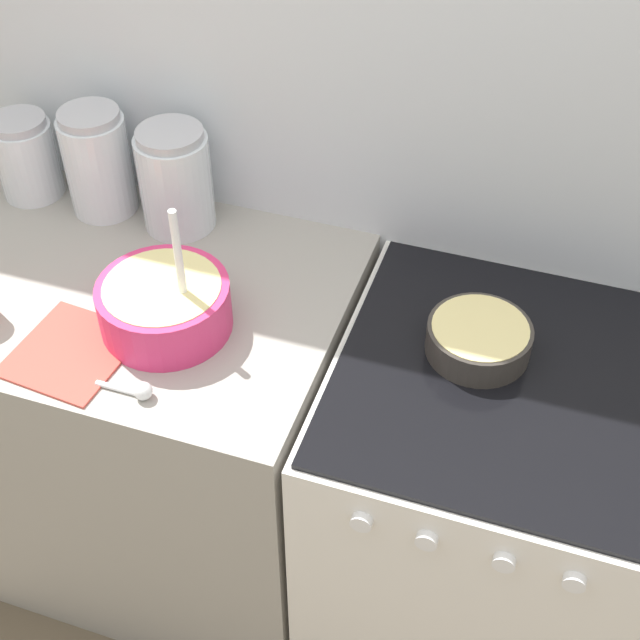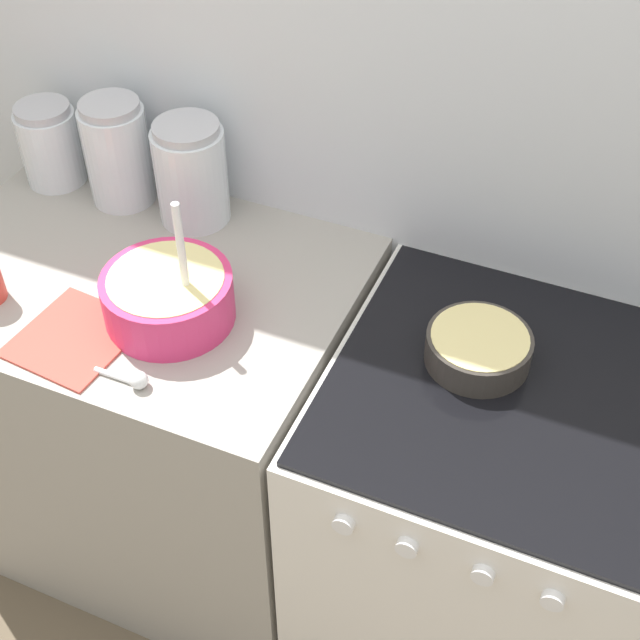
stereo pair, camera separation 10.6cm
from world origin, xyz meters
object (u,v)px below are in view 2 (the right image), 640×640
Objects in this scene: stove at (475,526)px; baking_pan at (478,348)px; mixing_bowl at (168,295)px; storage_jar_middle at (118,159)px; storage_jar_right at (192,179)px; storage_jar_left at (51,149)px.

stove is 4.51× the size of baking_pan.
mixing_bowl is 1.18× the size of storage_jar_middle.
mixing_bowl is at bearing -168.14° from baking_pan.
baking_pan is at bearing -11.90° from storage_jar_middle.
mixing_bowl reaches higher than stove.
stove is at bearing -16.92° from storage_jar_right.
storage_jar_middle reaches higher than baking_pan.
stove is at bearing -13.78° from storage_jar_middle.
storage_jar_middle reaches higher than stove.
stove is 3.10× the size of mixing_bowl.
mixing_bowl reaches higher than storage_jar_right.
storage_jar_right is (0.19, 0.00, -0.00)m from storage_jar_middle.
storage_jar_middle is at bearing 166.22° from stove.
stove is 3.66× the size of storage_jar_middle.
storage_jar_left is 0.20m from storage_jar_middle.
baking_pan is 0.81× the size of storage_jar_middle.
storage_jar_right is at bearing 110.62° from mixing_bowl.
stove is 0.87m from mixing_bowl.
storage_jar_left is at bearing -180.00° from storage_jar_right.
stove is 1.34m from storage_jar_left.
baking_pan is 1.15m from storage_jar_left.
baking_pan is 1.02× the size of storage_jar_left.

